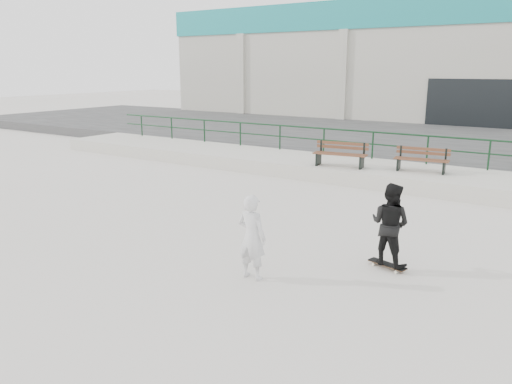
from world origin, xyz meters
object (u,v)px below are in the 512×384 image
Objects in this scene: bench_right at (422,160)px; skateboard at (387,265)px; bench_left at (340,154)px; standing_skater at (390,224)px; seated_skater at (252,237)px.

skateboard is at bearing -85.90° from bench_right.
standing_skater reaches higher than bench_left.
bench_left is 1.17× the size of standing_skater.
standing_skater reaches higher than skateboard.
skateboard is at bearing 54.66° from standing_skater.
seated_skater is at bearing -121.65° from skateboard.
bench_right is 1.09× the size of standing_skater.
bench_left is 1.07× the size of bench_right.
standing_skater is at bearing -85.90° from bench_right.
bench_left is 8.82m from seated_skater.
skateboard is 0.50× the size of seated_skater.
seated_skater reaches higher than bench_right.
standing_skater reaches higher than bench_right.
bench_right is 7.50m from standing_skater.
bench_left is at bearing -173.22° from bench_right.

